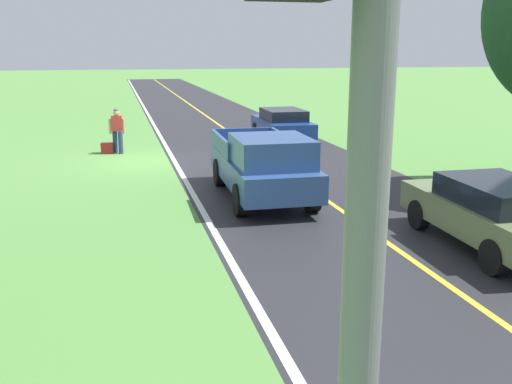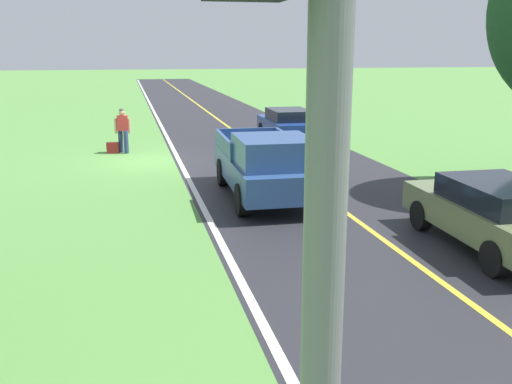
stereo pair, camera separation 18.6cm
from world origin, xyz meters
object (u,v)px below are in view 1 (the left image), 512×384
at_px(traffic_light_mast, 329,161).
at_px(sedan_near_oncoming, 282,124).
at_px(suitcase_carried, 107,148).
at_px(pickup_truck_passing, 264,164).
at_px(sedan_mid_oncoming, 493,211).
at_px(hitchhiker_walking, 117,128).

xyz_separation_m(traffic_light_mast, sedan_near_oncoming, (-6.42, -22.38, -2.80)).
bearing_deg(suitcase_carried, pickup_truck_passing, 30.67).
height_order(pickup_truck_passing, sedan_mid_oncoming, pickup_truck_passing).
bearing_deg(pickup_truck_passing, hitchhiker_walking, -65.62).
height_order(pickup_truck_passing, sedan_near_oncoming, pickup_truck_passing).
bearing_deg(hitchhiker_walking, pickup_truck_passing, 114.38).
bearing_deg(pickup_truck_passing, sedan_mid_oncoming, 126.25).
distance_m(pickup_truck_passing, traffic_light_mast, 13.29).
relative_size(hitchhiker_walking, sedan_mid_oncoming, 0.39).
bearing_deg(hitchhiker_walking, suitcase_carried, 7.12).
xyz_separation_m(hitchhiker_walking, pickup_truck_passing, (-3.74, 8.24, -0.01)).
xyz_separation_m(hitchhiker_walking, traffic_light_mast, (-0.68, 20.92, 2.57)).
bearing_deg(traffic_light_mast, pickup_truck_passing, -103.54).
bearing_deg(sedan_mid_oncoming, hitchhiker_walking, -60.89).
distance_m(hitchhiker_walking, traffic_light_mast, 21.09).
relative_size(pickup_truck_passing, sedan_mid_oncoming, 1.23).
distance_m(hitchhiker_walking, sedan_near_oncoming, 7.25).
bearing_deg(sedan_near_oncoming, suitcase_carried, 11.41).
distance_m(traffic_light_mast, sedan_near_oncoming, 23.45).
relative_size(suitcase_carried, sedan_mid_oncoming, 0.10).
bearing_deg(hitchhiker_walking, sedan_near_oncoming, -168.34).
bearing_deg(sedan_mid_oncoming, sedan_near_oncoming, -89.26).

